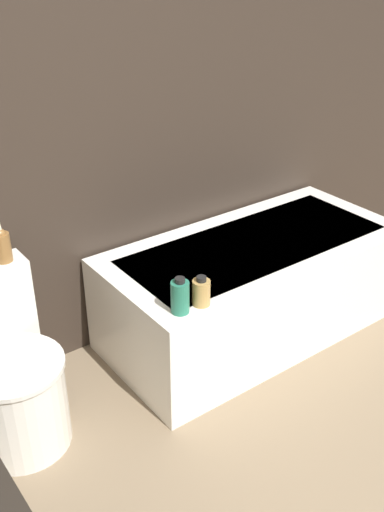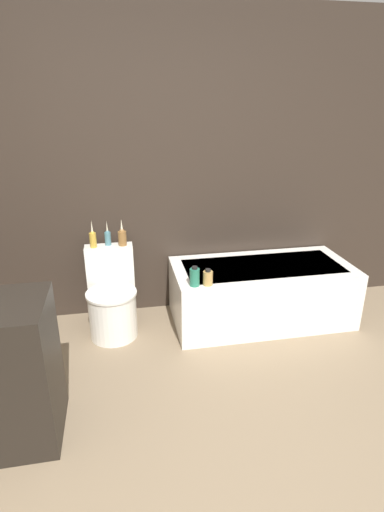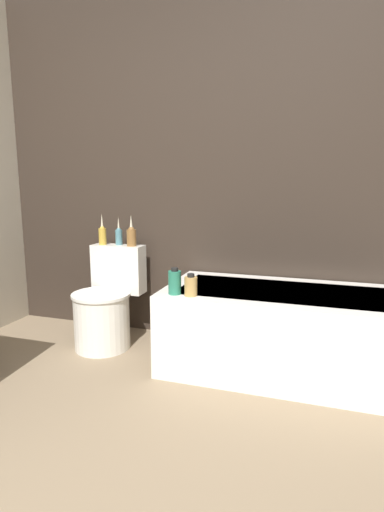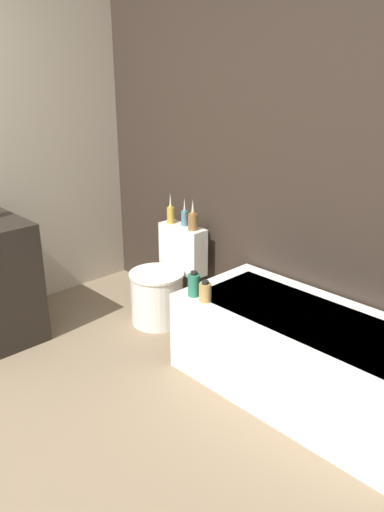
{
  "view_description": "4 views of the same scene",
  "coord_description": "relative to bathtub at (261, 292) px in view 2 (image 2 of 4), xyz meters",
  "views": [
    {
      "loc": [
        -1.07,
        -0.17,
        1.9
      ],
      "look_at": [
        0.19,
        1.53,
        0.74
      ],
      "focal_mm": 42.0,
      "sensor_mm": 36.0,
      "label": 1
    },
    {
      "loc": [
        -0.43,
        -1.24,
        1.87
      ],
      "look_at": [
        0.1,
        1.53,
        0.76
      ],
      "focal_mm": 28.0,
      "sensor_mm": 36.0,
      "label": 2
    },
    {
      "loc": [
        0.93,
        -0.66,
        1.17
      ],
      "look_at": [
        0.2,
        1.57,
        0.74
      ],
      "focal_mm": 28.0,
      "sensor_mm": 36.0,
      "label": 3
    },
    {
      "loc": [
        2.13,
        -0.44,
        1.85
      ],
      "look_at": [
        -0.01,
        1.6,
        0.72
      ],
      "focal_mm": 35.0,
      "sensor_mm": 36.0,
      "label": 4
    }
  ],
  "objects": [
    {
      "name": "shampoo_bottle_short",
      "position": [
        -0.56,
        -0.28,
        0.32
      ],
      "size": [
        0.08,
        0.08,
        0.13
      ],
      "color": "tan",
      "rests_on": "bathtub"
    },
    {
      "name": "toilet",
      "position": [
        -1.31,
        0.03,
        0.02
      ],
      "size": [
        0.41,
        0.55,
        0.71
      ],
      "color": "white",
      "rests_on": "ground"
    },
    {
      "name": "vase_silver",
      "position": [
        -1.31,
        0.25,
        0.52
      ],
      "size": [
        0.05,
        0.05,
        0.21
      ],
      "color": "teal",
      "rests_on": "toilet"
    },
    {
      "name": "bathtub",
      "position": [
        0.0,
        0.0,
        0.0
      ],
      "size": [
        1.56,
        0.74,
        0.52
      ],
      "color": "white",
      "rests_on": "ground"
    },
    {
      "name": "wall_back_tiled",
      "position": [
        -0.77,
        0.42,
        1.04
      ],
      "size": [
        6.4,
        0.06,
        2.6
      ],
      "color": "#332821",
      "rests_on": "ground_plane"
    },
    {
      "name": "shampoo_bottle_tall",
      "position": [
        -0.66,
        -0.27,
        0.33
      ],
      "size": [
        0.08,
        0.08,
        0.16
      ],
      "color": "#267259",
      "rests_on": "bathtub"
    },
    {
      "name": "vase_gold",
      "position": [
        -1.43,
        0.22,
        0.53
      ],
      "size": [
        0.06,
        0.06,
        0.24
      ],
      "color": "gold",
      "rests_on": "toilet"
    },
    {
      "name": "vase_bronze",
      "position": [
        -1.19,
        0.22,
        0.53
      ],
      "size": [
        0.07,
        0.07,
        0.23
      ],
      "color": "olive",
      "rests_on": "toilet"
    }
  ]
}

